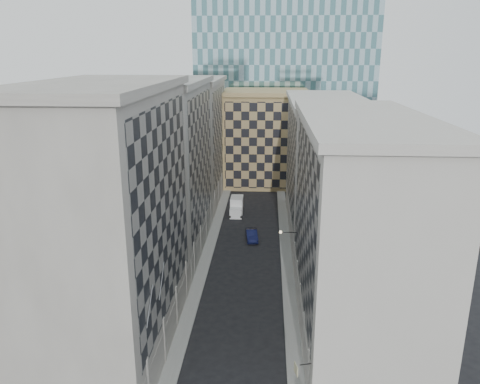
% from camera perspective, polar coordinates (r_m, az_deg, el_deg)
% --- Properties ---
extents(sidewalk_west, '(1.50, 100.00, 0.15)m').
position_cam_1_polar(sidewalk_west, '(62.19, -4.12, -7.93)').
color(sidewalk_west, gray).
rests_on(sidewalk_west, ground).
extents(sidewalk_east, '(1.50, 100.00, 0.15)m').
position_cam_1_polar(sidewalk_east, '(61.75, 5.69, -8.16)').
color(sidewalk_east, gray).
rests_on(sidewalk_east, ground).
extents(bldg_left_a, '(10.80, 22.80, 23.70)m').
position_cam_1_polar(bldg_left_a, '(41.84, -15.56, -3.63)').
color(bldg_left_a, gray).
rests_on(bldg_left_a, ground).
extents(bldg_left_b, '(10.80, 22.80, 22.70)m').
position_cam_1_polar(bldg_left_b, '(62.28, -9.13, 2.90)').
color(bldg_left_b, gray).
rests_on(bldg_left_b, ground).
extents(bldg_left_c, '(10.80, 22.80, 21.70)m').
position_cam_1_polar(bldg_left_c, '(83.52, -5.90, 6.16)').
color(bldg_left_c, gray).
rests_on(bldg_left_c, ground).
extents(bldg_right_a, '(10.80, 26.80, 20.70)m').
position_cam_1_polar(bldg_right_a, '(44.66, 13.99, -4.27)').
color(bldg_right_a, '#BCB5AC').
rests_on(bldg_right_a, ground).
extents(bldg_right_b, '(10.80, 28.80, 19.70)m').
position_cam_1_polar(bldg_right_b, '(70.39, 10.17, 3.20)').
color(bldg_right_b, '#BCB5AC').
rests_on(bldg_right_b, ground).
extents(tan_block, '(16.80, 14.80, 18.80)m').
position_cam_1_polar(tan_block, '(95.36, 3.09, 6.67)').
color(tan_block, tan).
rests_on(tan_block, ground).
extents(church_tower, '(7.20, 7.20, 51.50)m').
position_cam_1_polar(church_tower, '(108.07, 2.20, 17.18)').
color(church_tower, '#312C26').
rests_on(church_tower, ground).
extents(flagpoles_left, '(0.10, 6.33, 2.33)m').
position_cam_1_polar(flagpoles_left, '(37.65, -10.21, -12.00)').
color(flagpoles_left, gray).
rests_on(flagpoles_left, ground).
extents(bracket_lamp, '(1.98, 0.36, 0.36)m').
position_cam_1_polar(bracket_lamp, '(53.80, 5.16, -4.90)').
color(bracket_lamp, black).
rests_on(bracket_lamp, ground).
extents(box_truck, '(2.04, 5.00, 2.74)m').
position_cam_1_polar(box_truck, '(77.89, -0.42, -1.85)').
color(box_truck, white).
rests_on(box_truck, ground).
extents(dark_car, '(2.07, 4.58, 1.46)m').
position_cam_1_polar(dark_car, '(67.42, 1.44, -5.28)').
color(dark_car, '#0F1338').
rests_on(dark_car, ground).
extents(shop_sign, '(1.28, 0.80, 0.89)m').
position_cam_1_polar(shop_sign, '(36.53, 6.92, -20.62)').
color(shop_sign, black).
rests_on(shop_sign, ground).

